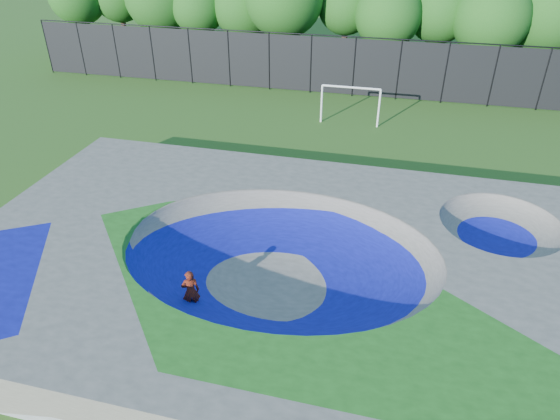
# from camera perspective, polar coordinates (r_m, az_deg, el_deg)

# --- Properties ---
(ground) EXTENTS (120.00, 120.00, 0.00)m
(ground) POSITION_cam_1_polar(r_m,az_deg,el_deg) (17.84, -0.08, -8.20)
(ground) COLOR #2A5317
(ground) RESTS_ON ground
(skate_deck) EXTENTS (22.00, 14.00, 1.50)m
(skate_deck) POSITION_cam_1_polar(r_m,az_deg,el_deg) (17.37, -0.08, -6.29)
(skate_deck) COLOR gray
(skate_deck) RESTS_ON ground
(skater) EXTENTS (0.69, 0.61, 1.59)m
(skater) POSITION_cam_1_polar(r_m,az_deg,el_deg) (16.47, -10.17, -9.12)
(skater) COLOR #AE2A0D
(skater) RESTS_ON ground
(skateboard) EXTENTS (0.80, 0.54, 0.05)m
(skateboard) POSITION_cam_1_polar(r_m,az_deg,el_deg) (16.98, -9.93, -11.10)
(skateboard) COLOR black
(skateboard) RESTS_ON ground
(soccer_goal) EXTENTS (3.56, 0.12, 2.35)m
(soccer_goal) POSITION_cam_1_polar(r_m,az_deg,el_deg) (30.64, 8.06, 12.53)
(soccer_goal) COLOR white
(soccer_goal) RESTS_ON ground
(fence) EXTENTS (48.09, 0.09, 4.04)m
(fence) POSITION_cam_1_polar(r_m,az_deg,el_deg) (35.73, 8.48, 15.98)
(fence) COLOR black
(fence) RESTS_ON ground
(treeline) EXTENTS (51.92, 7.89, 8.61)m
(treeline) POSITION_cam_1_polar(r_m,az_deg,el_deg) (40.19, 9.08, 21.83)
(treeline) COLOR #4C3026
(treeline) RESTS_ON ground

